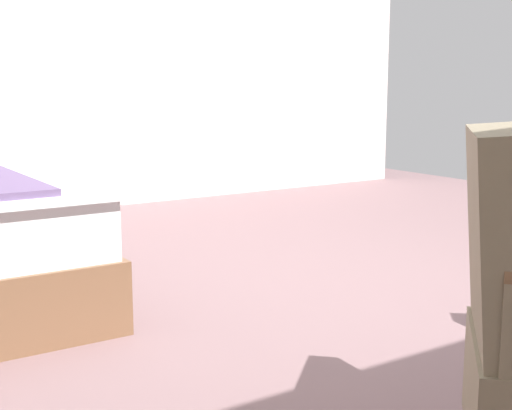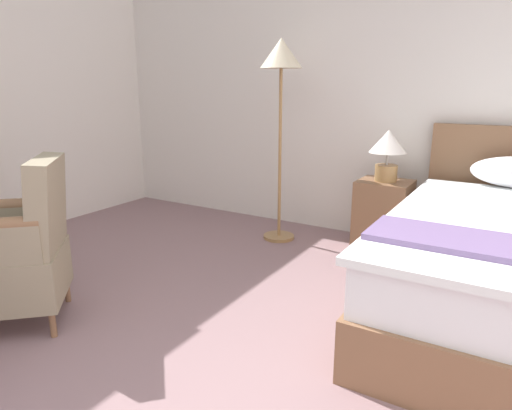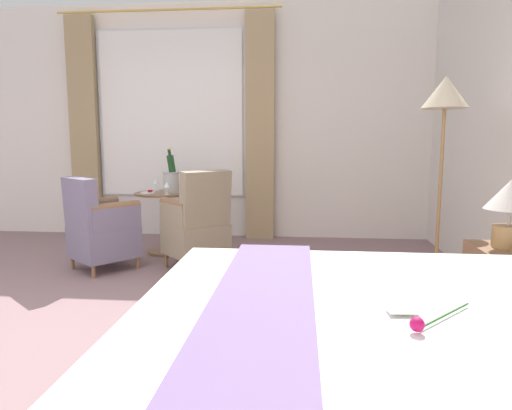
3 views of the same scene
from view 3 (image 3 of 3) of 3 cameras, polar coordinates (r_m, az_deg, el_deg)
name	(u,v)px [view 3 (image 3 of 3)]	position (r m, az deg, el deg)	size (l,w,h in m)	color
ground_plane	(39,335)	(3.37, -25.52, -14.47)	(8.09, 8.09, 0.00)	gray
wall_window_side	(173,122)	(6.18, -10.29, 10.12)	(0.27, 6.71, 2.98)	silver
bed	(435,380)	(1.97, 21.43, -19.67)	(1.74, 2.22, 1.06)	brown
nightstand	(503,296)	(3.23, 28.50, -9.93)	(0.44, 0.37, 0.61)	brown
bedside_lamp	(510,203)	(3.11, 29.19, 0.20)	(0.30, 0.30, 0.41)	#A27947
floor_lamp_brass	(444,111)	(3.89, 22.49, 10.85)	(0.36, 0.36, 1.74)	#987144
side_table_round	(165,217)	(5.17, -11.32, -1.43)	(0.65, 0.65, 0.69)	brown
champagne_bucket	(171,178)	(5.15, -10.55, 3.29)	(0.18, 0.18, 0.49)	#AEB1B0
wine_glass_near_bucket	(156,182)	(5.30, -12.39, 2.84)	(0.07, 0.07, 0.14)	white
wine_glass_near_edge	(167,185)	(4.94, -11.09, 2.42)	(0.07, 0.07, 0.13)	white
snack_plate	(148,192)	(5.10, -13.29, 1.55)	(0.16, 0.16, 0.04)	white
armchair_by_window	(198,224)	(4.46, -7.30, -2.43)	(0.73, 0.73, 0.98)	brown
armchair_facing_bed	(99,229)	(4.67, -18.98, -2.82)	(0.76, 0.75, 0.91)	brown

